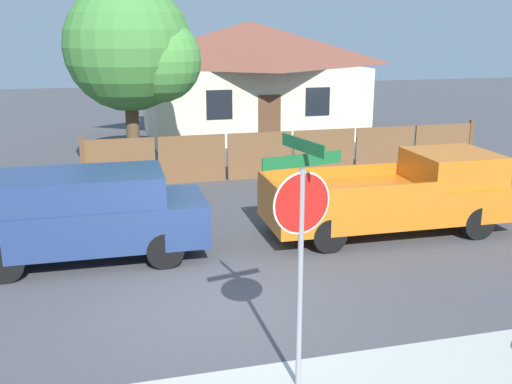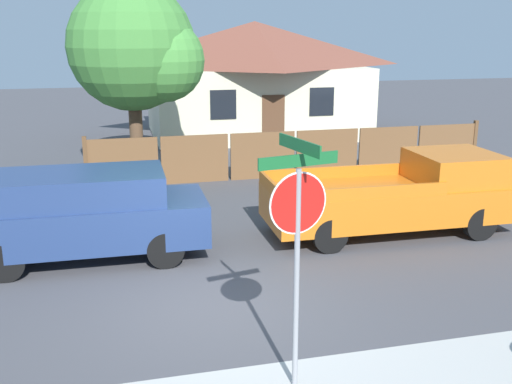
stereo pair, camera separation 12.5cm
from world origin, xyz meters
TOP-DOWN VIEW (x-y plane):
  - ground_plane at (0.00, 0.00)m, footprint 80.00×80.00m
  - wooden_fence at (4.02, 8.27)m, footprint 12.64×0.12m
  - house at (4.68, 16.17)m, footprint 9.44×6.43m
  - oak_tree at (-0.55, 9.17)m, footprint 3.94×3.75m
  - red_suv at (-2.10, 2.67)m, footprint 4.71×1.94m
  - orange_pickup at (4.74, 2.66)m, footprint 5.61×2.09m
  - stop_sign at (0.58, -2.57)m, footprint 1.04×0.94m

SIDE VIEW (x-z plane):
  - ground_plane at x=0.00m, z-range 0.00..0.00m
  - wooden_fence at x=4.02m, z-range -0.05..1.48m
  - orange_pickup at x=4.74m, z-range -0.03..1.75m
  - red_suv at x=-2.10m, z-range 0.08..1.85m
  - stop_sign at x=0.58m, z-range 0.60..3.84m
  - house at x=4.68m, z-range 0.09..4.84m
  - oak_tree at x=-0.55m, z-range 0.94..6.77m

